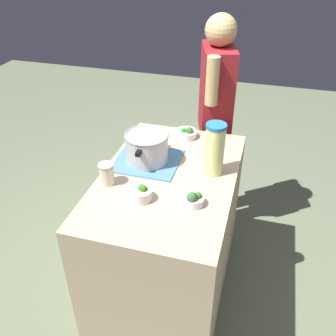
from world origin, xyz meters
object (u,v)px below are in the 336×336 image
at_px(broccoli_bowl_center, 186,133).
at_px(broccoli_bowl_front, 194,199).
at_px(mason_jar, 107,174).
at_px(person_cook, 214,121).
at_px(cooking_pot, 147,147).
at_px(lemonade_pitcher, 215,149).
at_px(broccoli_bowl_back, 141,194).

bearing_deg(broccoli_bowl_center, broccoli_bowl_front, -163.59).
distance_m(mason_jar, person_cook, 1.03).
bearing_deg(person_cook, broccoli_bowl_front, -175.94).
xyz_separation_m(cooking_pot, broccoli_bowl_center, (0.33, -0.14, -0.07)).
bearing_deg(lemonade_pitcher, cooking_pot, 88.88).
bearing_deg(cooking_pot, broccoli_bowl_back, -166.40).
relative_size(broccoli_bowl_center, person_cook, 0.09).
xyz_separation_m(cooking_pot, person_cook, (0.70, -0.26, -0.14)).
bearing_deg(mason_jar, broccoli_bowl_center, -25.09).
height_order(mason_jar, broccoli_bowl_front, mason_jar).
distance_m(broccoli_bowl_center, person_cook, 0.39).
relative_size(cooking_pot, person_cook, 0.19).
bearing_deg(broccoli_bowl_center, person_cook, -17.81).
height_order(lemonade_pitcher, mason_jar, lemonade_pitcher).
bearing_deg(broccoli_bowl_front, mason_jar, 83.81).
relative_size(mason_jar, person_cook, 0.07).
distance_m(broccoli_bowl_back, person_cook, 1.05).
bearing_deg(broccoli_bowl_center, lemonade_pitcher, -146.17).
bearing_deg(broccoli_bowl_front, lemonade_pitcher, -7.89).
xyz_separation_m(broccoli_bowl_front, broccoli_bowl_center, (0.64, 0.19, -0.00)).
xyz_separation_m(broccoli_bowl_center, person_cook, (0.36, -0.12, -0.07)).
relative_size(broccoli_bowl_front, broccoli_bowl_center, 0.73).
relative_size(cooking_pot, broccoli_bowl_front, 3.09).
bearing_deg(person_cook, lemonade_pitcher, -170.96).
relative_size(broccoli_bowl_front, person_cook, 0.06).
bearing_deg(cooking_pot, broccoli_bowl_center, -23.20).
distance_m(cooking_pot, broccoli_bowl_center, 0.37).
bearing_deg(broccoli_bowl_back, mason_jar, 70.05).
xyz_separation_m(mason_jar, broccoli_bowl_back, (-0.08, -0.21, -0.02)).
distance_m(cooking_pot, mason_jar, 0.29).
height_order(mason_jar, person_cook, person_cook).
relative_size(mason_jar, broccoli_bowl_center, 0.83).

